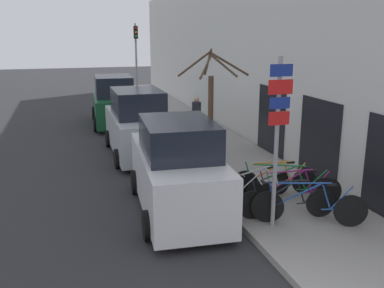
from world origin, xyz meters
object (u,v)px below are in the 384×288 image
bicycle_1 (286,202)px  bicycle_5 (275,180)px  parked_car_0 (177,170)px  traffic_light (136,55)px  pedestrian_near (197,114)px  signpost (277,133)px  parked_car_1 (137,126)px  bicycle_0 (309,206)px  parked_car_2 (114,103)px  bicycle_4 (258,187)px  street_tree (211,112)px  bicycle_3 (284,186)px  bicycle_2 (294,191)px

bicycle_1 → bicycle_5: 1.48m
parked_car_0 → traffic_light: size_ratio=1.00×
pedestrian_near → traffic_light: 7.26m
signpost → parked_car_0: (-1.67, 1.68, -1.17)m
bicycle_1 → parked_car_1: parked_car_1 is taller
bicycle_0 → bicycle_5: 1.85m
bicycle_5 → parked_car_2: bearing=27.7°
bicycle_1 → pedestrian_near: bearing=10.1°
bicycle_1 → traffic_light: size_ratio=0.48×
bicycle_1 → bicycle_4: size_ratio=1.03×
parked_car_1 → parked_car_2: (-0.17, 5.47, -0.02)m
bicycle_4 → street_tree: (-0.39, 2.45, 1.46)m
signpost → bicycle_5: bearing=61.7°
bicycle_4 → bicycle_1: bearing=171.3°
pedestrian_near → traffic_light: size_ratio=0.36×
parked_car_1 → pedestrian_near: parked_car_1 is taller
bicycle_0 → bicycle_3: bicycle_0 is taller
parked_car_2 → street_tree: (1.82, -8.47, 0.94)m
street_tree → traffic_light: (-0.26, 11.16, 1.06)m
bicycle_3 → bicycle_5: (0.04, 0.57, -0.04)m
bicycle_1 → bicycle_3: size_ratio=0.96×
parked_car_2 → pedestrian_near: 5.01m
bicycle_1 → parked_car_1: size_ratio=0.48×
parked_car_0 → parked_car_1: size_ratio=1.00×
bicycle_3 → street_tree: (-0.96, 2.71, 1.41)m
bicycle_0 → bicycle_1: bicycle_0 is taller
bicycle_1 → pedestrian_near: pedestrian_near is taller
pedestrian_near → street_tree: size_ratio=0.45×
bicycle_0 → traffic_light: bearing=28.2°
parked_car_2 → parked_car_1: bearing=-85.5°
bicycle_3 → parked_car_2: bearing=45.2°
bicycle_3 → parked_car_1: 6.29m
parked_car_1 → traffic_light: (1.39, 8.16, 1.98)m
parked_car_0 → pedestrian_near: parked_car_0 is taller
bicycle_1 → street_tree: (-0.56, 3.55, 1.44)m
bicycle_5 → parked_car_1: size_ratio=0.47×
bicycle_2 → bicycle_4: 0.88m
street_tree → traffic_light: bearing=91.3°
bicycle_4 → bicycle_5: bearing=-80.8°
bicycle_4 → parked_car_1: (-2.04, 5.45, 0.54)m
bicycle_1 → bicycle_3: 0.94m
bicycle_5 → bicycle_4: bearing=129.4°
bicycle_1 → bicycle_4: (-0.17, 1.10, -0.02)m
parked_car_1 → street_tree: bearing=-61.3°
parked_car_0 → street_tree: street_tree is taller
signpost → bicycle_2: size_ratio=1.55×
bicycle_1 → pedestrian_near: 7.84m
street_tree → traffic_light: 11.21m
bicycle_2 → bicycle_3: size_ratio=1.02×
street_tree → parked_car_1: bearing=118.8°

